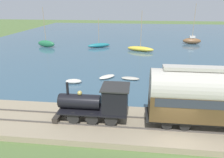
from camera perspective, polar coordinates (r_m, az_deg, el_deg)
ground_plane at (r=16.45m, az=16.15°, el=-15.59°), size 200.00×200.00×0.00m
harbor_water at (r=58.58m, az=9.59°, el=10.33°), size 80.00×80.00×0.01m
rail_embankment at (r=17.52m, az=15.50°, el=-12.24°), size 5.51×56.00×0.58m
steam_locomotive at (r=16.57m, az=-3.22°, el=-5.86°), size 2.16×5.76×2.98m
passenger_coach at (r=17.02m, az=26.18°, el=-4.03°), size 2.54×10.01×4.53m
sailboat_brown at (r=53.80m, az=20.13°, el=9.41°), size 1.81×4.06×8.79m
sailboat_teal at (r=46.87m, az=-3.42°, el=8.83°), size 3.45×4.91×5.91m
sailboat_yellow at (r=43.41m, az=7.43°, el=7.88°), size 2.99×5.48×7.61m
sailboat_green at (r=49.13m, az=-16.82°, el=8.88°), size 2.18×4.35×8.12m
rowboat_near_shore at (r=26.39m, az=-10.00°, el=-0.59°), size 1.11×2.00×0.53m
rowboat_off_pier at (r=27.81m, az=-1.32°, el=0.60°), size 2.40×2.36×0.36m
rowboat_far_out at (r=27.40m, az=4.82°, el=0.19°), size 1.18×2.37×0.32m
rowboat_mid_harbor at (r=21.36m, az=14.35°, el=-6.14°), size 1.92×2.24×0.39m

